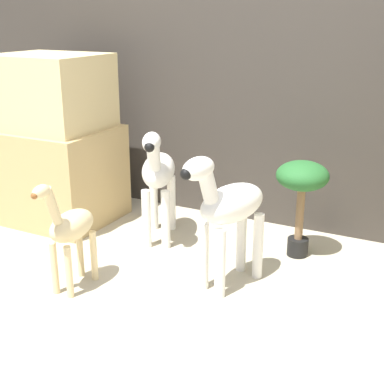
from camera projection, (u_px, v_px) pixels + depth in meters
The scene contains 7 objects.
ground_plane at pixel (167, 320), 2.42m from camera, with size 14.00×14.00×0.00m, color #B2A88E.
wall_back at pixel (277, 51), 3.23m from camera, with size 6.40×0.08×2.20m.
rock_pillar_left at pixel (55, 144), 3.47m from camera, with size 0.73×0.62×1.08m.
zebra_right at pixel (228, 208), 2.61m from camera, with size 0.31×0.55×0.71m.
zebra_left at pixel (158, 174), 3.15m from camera, with size 0.34×0.55×0.71m.
giraffe_figurine at pixel (70, 229), 2.61m from camera, with size 0.15×0.40×0.60m.
potted_palm_front at pixel (302, 184), 2.94m from camera, with size 0.29×0.29×0.56m.
Camera 1 is at (1.07, -1.82, 1.33)m, focal length 50.00 mm.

